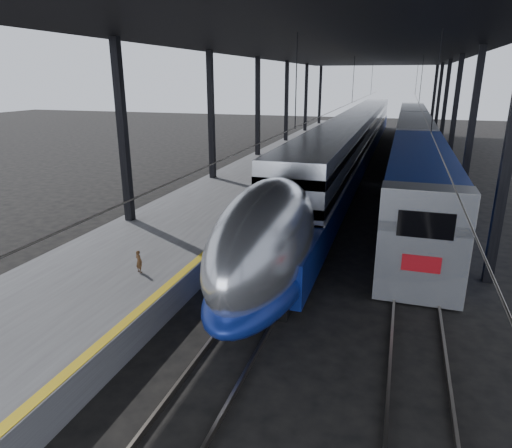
% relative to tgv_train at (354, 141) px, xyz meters
% --- Properties ---
extents(ground, '(160.00, 160.00, 0.00)m').
position_rel_tgv_train_xyz_m(ground, '(-2.00, -28.49, -2.01)').
color(ground, black).
rests_on(ground, ground).
extents(platform, '(6.00, 80.00, 1.00)m').
position_rel_tgv_train_xyz_m(platform, '(-5.50, -8.49, -1.51)').
color(platform, '#4C4C4F').
rests_on(platform, ground).
extents(yellow_strip, '(0.30, 80.00, 0.01)m').
position_rel_tgv_train_xyz_m(yellow_strip, '(-2.70, -8.49, -1.01)').
color(yellow_strip, gold).
rests_on(yellow_strip, platform).
extents(rails, '(6.52, 80.00, 0.16)m').
position_rel_tgv_train_xyz_m(rails, '(2.50, -8.49, -1.93)').
color(rails, slate).
rests_on(rails, ground).
extents(canopy, '(18.00, 75.00, 9.47)m').
position_rel_tgv_train_xyz_m(canopy, '(-0.10, -8.49, 7.10)').
color(canopy, black).
rests_on(canopy, ground).
extents(tgv_train, '(3.00, 65.20, 4.30)m').
position_rel_tgv_train_xyz_m(tgv_train, '(0.00, 0.00, 0.00)').
color(tgv_train, '#BABCC1').
rests_on(tgv_train, ground).
extents(second_train, '(2.91, 56.05, 4.01)m').
position_rel_tgv_train_xyz_m(second_train, '(5.00, 0.82, 0.02)').
color(second_train, navy).
rests_on(second_train, ground).
extents(child, '(0.33, 0.28, 0.79)m').
position_rel_tgv_train_xyz_m(child, '(-4.13, -28.70, -0.62)').
color(child, '#432B16').
rests_on(child, platform).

